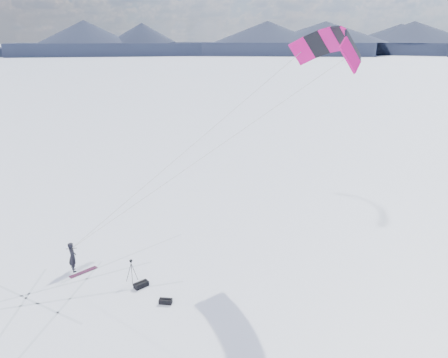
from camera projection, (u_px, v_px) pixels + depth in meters
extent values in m
plane|color=white|center=(113.00, 286.00, 22.49)|extent=(1800.00, 1800.00, 0.00)
cube|color=#1D2339|center=(410.00, 51.00, 298.25)|extent=(150.19, 119.71, 6.42)
cone|color=#1D2339|center=(410.00, 46.00, 297.26)|extent=(88.58, 88.58, 8.00)
cube|color=#1D2339|center=(258.00, 50.00, 324.31)|extent=(156.46, 80.45, 6.42)
cone|color=#1D2339|center=(258.00, 45.00, 323.31)|extent=(77.75, 77.75, 8.00)
cube|color=#1D2339|center=(115.00, 50.00, 317.55)|extent=(153.20, 57.23, 6.42)
cone|color=#1D2339|center=(114.00, 46.00, 316.56)|extent=(69.07, 69.07, 8.00)
cube|color=silver|center=(37.00, 311.00, 20.42)|extent=(3.52, 7.29, 0.01)
cube|color=silver|center=(82.00, 282.00, 22.83)|extent=(6.45, 7.79, 0.01)
cube|color=silver|center=(119.00, 259.00, 25.23)|extent=(11.66, 3.07, 0.01)
cube|color=silver|center=(147.00, 316.00, 20.11)|extent=(1.27, 5.91, 0.01)
cube|color=silver|center=(181.00, 286.00, 22.52)|extent=(6.52, 4.83, 0.01)
imported|color=black|center=(74.00, 271.00, 23.98)|extent=(0.62, 0.74, 1.71)
cube|color=#63173D|center=(83.00, 272.00, 23.81)|extent=(1.43, 1.19, 0.04)
cylinder|color=black|center=(135.00, 272.00, 22.79)|extent=(0.31, 0.24, 1.13)
cylinder|color=black|center=(129.00, 272.00, 22.72)|extent=(0.35, 0.17, 1.13)
cylinder|color=black|center=(132.00, 275.00, 22.52)|extent=(0.06, 0.37, 1.13)
cylinder|color=black|center=(131.00, 266.00, 22.55)|extent=(0.03, 0.03, 0.33)
cube|color=black|center=(131.00, 262.00, 22.48)|extent=(0.09, 0.09, 0.05)
cube|color=black|center=(131.00, 261.00, 22.46)|extent=(0.15, 0.14, 0.10)
cylinder|color=black|center=(131.00, 260.00, 22.54)|extent=(0.07, 0.10, 0.07)
cube|color=black|center=(141.00, 285.00, 22.38)|extent=(0.81, 0.70, 0.28)
cylinder|color=black|center=(141.00, 282.00, 22.33)|extent=(0.62, 0.44, 0.07)
cube|color=black|center=(166.00, 301.00, 21.01)|extent=(0.68, 0.46, 0.23)
cylinder|color=black|center=(165.00, 299.00, 20.97)|extent=(0.59, 0.23, 0.07)
cube|color=#CD076B|center=(350.00, 55.00, 20.42)|extent=(1.52, 0.91, 1.70)
cube|color=black|center=(353.00, 46.00, 21.19)|extent=(1.33, 1.07, 1.57)
cube|color=#CD076B|center=(350.00, 40.00, 22.13)|extent=(1.11, 1.14, 1.42)
cube|color=black|center=(342.00, 38.00, 23.17)|extent=(1.02, 1.15, 1.25)
cube|color=#CD076B|center=(331.00, 40.00, 24.21)|extent=(1.24, 1.12, 1.42)
cube|color=black|center=(317.00, 44.00, 25.17)|extent=(1.44, 1.02, 1.57)
cube|color=#CD076B|center=(302.00, 51.00, 25.98)|extent=(1.61, 0.84, 1.70)
cylinder|color=gray|center=(201.00, 159.00, 21.99)|extent=(14.02, 2.16, 10.09)
cylinder|color=gray|center=(192.00, 145.00, 24.77)|extent=(13.65, 3.85, 10.09)
cylinder|color=black|center=(71.00, 249.00, 23.56)|extent=(0.55, 0.06, 0.03)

